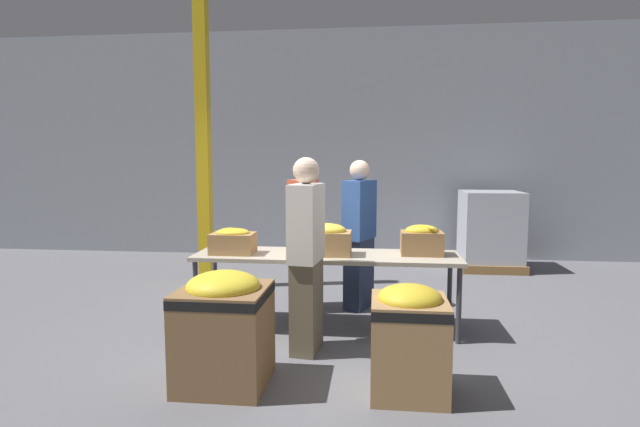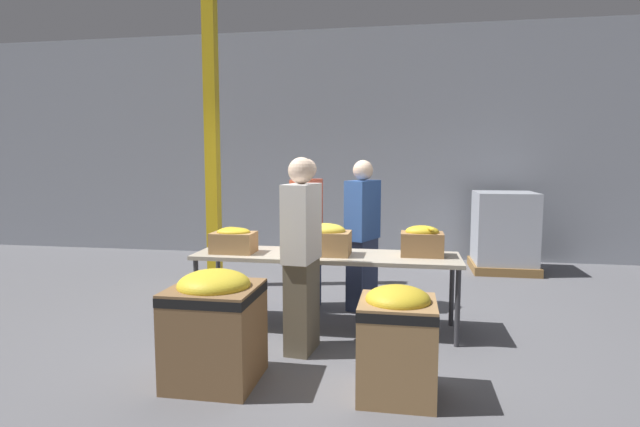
{
  "view_description": "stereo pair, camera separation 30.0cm",
  "coord_description": "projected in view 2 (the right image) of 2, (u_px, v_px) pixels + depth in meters",
  "views": [
    {
      "loc": [
        0.49,
        -4.98,
        1.73
      ],
      "look_at": [
        -0.08,
        0.08,
        1.18
      ],
      "focal_mm": 28.0,
      "sensor_mm": 36.0,
      "label": 1
    },
    {
      "loc": [
        0.79,
        -4.94,
        1.73
      ],
      "look_at": [
        -0.08,
        0.08,
        1.18
      ],
      "focal_mm": 28.0,
      "sensor_mm": 36.0,
      "label": 2
    }
  ],
  "objects": [
    {
      "name": "volunteer_0",
      "position": [
        307.0,
        235.0,
        5.75
      ],
      "size": [
        0.31,
        0.5,
        1.74
      ],
      "rotation": [
        0.0,
        0.0,
        -1.74
      ],
      "color": "#2D3856",
      "rests_on": "ground_plane"
    },
    {
      "name": "volunteer_2",
      "position": [
        362.0,
        236.0,
        5.74
      ],
      "size": [
        0.4,
        0.52,
        1.73
      ],
      "rotation": [
        0.0,
        0.0,
        -1.98
      ],
      "color": "#2D3856",
      "rests_on": "ground_plane"
    },
    {
      "name": "banana_box_0",
      "position": [
        234.0,
        240.0,
        5.14
      ],
      "size": [
        0.43,
        0.31,
        0.26
      ],
      "color": "#A37A4C",
      "rests_on": "sorting_table"
    },
    {
      "name": "pallet_stack_0",
      "position": [
        504.0,
        232.0,
        7.77
      ],
      "size": [
        0.97,
        0.97,
        1.23
      ],
      "color": "olive",
      "rests_on": "ground_plane"
    },
    {
      "name": "donation_bin_1",
      "position": [
        397.0,
        338.0,
        3.63
      ],
      "size": [
        0.56,
        0.56,
        0.82
      ],
      "color": "#A37A4C",
      "rests_on": "ground_plane"
    },
    {
      "name": "volunteer_1",
      "position": [
        302.0,
        256.0,
        4.45
      ],
      "size": [
        0.29,
        0.49,
        1.75
      ],
      "rotation": [
        0.0,
        0.0,
        1.45
      ],
      "color": "#6B604C",
      "rests_on": "ground_plane"
    },
    {
      "name": "donation_bin_0",
      "position": [
        215.0,
        323.0,
        3.87
      ],
      "size": [
        0.66,
        0.66,
        0.89
      ],
      "color": "olive",
      "rests_on": "ground_plane"
    },
    {
      "name": "wall_back",
      "position": [
        361.0,
        145.0,
        8.8
      ],
      "size": [
        16.0,
        0.08,
        4.0
      ],
      "color": "#9399A3",
      "rests_on": "ground_plane"
    },
    {
      "name": "banana_box_2",
      "position": [
        422.0,
        241.0,
        4.96
      ],
      "size": [
        0.42,
        0.31,
        0.31
      ],
      "color": "olive",
      "rests_on": "sorting_table"
    },
    {
      "name": "banana_box_1",
      "position": [
        325.0,
        239.0,
        5.02
      ],
      "size": [
        0.5,
        0.33,
        0.32
      ],
      "color": "#A37A4C",
      "rests_on": "sorting_table"
    },
    {
      "name": "support_pillar",
      "position": [
        212.0,
        140.0,
        6.7
      ],
      "size": [
        0.16,
        0.16,
        4.0
      ],
      "color": "gold",
      "rests_on": "ground_plane"
    },
    {
      "name": "sorting_table",
      "position": [
        326.0,
        259.0,
        5.08
      ],
      "size": [
        2.68,
        0.72,
        0.78
      ],
      "color": "#B2A893",
      "rests_on": "ground_plane"
    },
    {
      "name": "ground_plane",
      "position": [
        326.0,
        328.0,
        5.16
      ],
      "size": [
        30.0,
        30.0,
        0.0
      ],
      "primitive_type": "plane",
      "color": "slate"
    }
  ]
}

